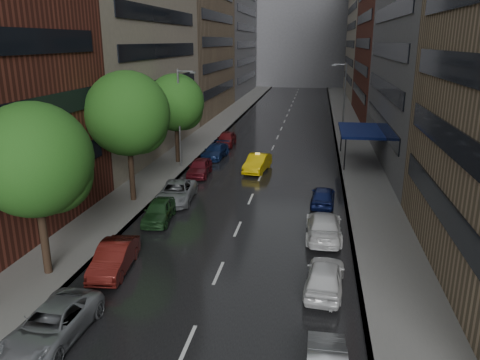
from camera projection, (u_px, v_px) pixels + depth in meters
name	position (u px, v px, depth m)	size (l,w,h in m)	color
road	(280.00, 131.00, 62.08)	(14.00, 140.00, 0.01)	black
sidewalk_left	(214.00, 129.00, 63.45)	(4.00, 140.00, 0.15)	gray
sidewalk_right	(349.00, 133.00, 60.67)	(4.00, 140.00, 0.15)	gray
buildings_left	(185.00, 9.00, 68.13)	(8.00, 108.00, 38.00)	maroon
buildings_right	(400.00, 13.00, 61.79)	(8.05, 109.10, 36.00)	#937A5B
building_far	(303.00, 23.00, 121.80)	(40.00, 14.00, 32.00)	slate
tree_near	(34.00, 160.00, 22.35)	(5.59, 5.59, 8.90)	#382619
tree_mid	(128.00, 114.00, 33.18)	(6.05, 6.05, 9.64)	#382619
tree_far	(176.00, 103.00, 44.34)	(5.44, 5.44, 8.66)	#382619
taxi	(257.00, 163.00, 42.96)	(1.67, 4.79, 1.58)	#DEB50B
parked_cars_left	(181.00, 187.00, 36.04)	(2.85, 41.74, 1.60)	slate
parked_cars_right	(324.00, 242.00, 26.17)	(2.17, 22.90, 1.52)	#AAADB3
street_lamp_left	(180.00, 116.00, 42.96)	(1.74, 0.22, 9.00)	gray
street_lamp_right	(344.00, 100.00, 54.76)	(1.74, 0.22, 9.00)	gray
awning	(361.00, 131.00, 45.61)	(4.00, 8.00, 3.12)	navy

